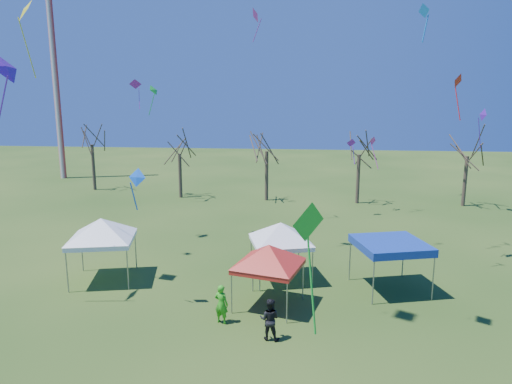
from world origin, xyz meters
TOP-DOWN VIEW (x-y plane):
  - ground at (0.00, 0.00)m, footprint 140.00×140.00m
  - radio_mast at (-28.00, 34.00)m, footprint 0.70×0.70m
  - tree_0 at (-20.85, 27.38)m, footprint 3.83×3.83m
  - tree_1 at (-10.77, 24.65)m, footprint 3.42×3.42m
  - tree_2 at (-2.37, 24.38)m, footprint 3.71×3.71m
  - tree_3 at (6.03, 24.04)m, footprint 3.59×3.59m
  - tree_4 at (15.36, 24.00)m, footprint 3.58×3.58m
  - tent_white_west at (-9.09, 3.97)m, footprint 4.27×4.27m
  - tent_white_mid at (0.11, 5.08)m, footprint 3.91×3.91m
  - tent_red at (-0.23, 1.82)m, footprint 3.74×3.74m
  - tent_blue at (5.57, 4.37)m, footprint 3.94×3.94m
  - person_green at (-2.08, 0.00)m, footprint 0.72×0.59m
  - person_dark at (0.06, -1.12)m, footprint 0.90×0.75m
  - kite_18 at (6.97, 6.86)m, footprint 0.62×0.75m
  - kite_12 at (15.47, 21.70)m, footprint 0.49×1.07m
  - kite_14 at (-11.33, 0.82)m, footprint 1.14×1.62m
  - kite_13 at (-12.20, 22.17)m, footprint 0.99×1.23m
  - kite_11 at (-2.51, 16.75)m, footprint 0.89×1.22m
  - kite_5 at (1.45, -5.84)m, footprint 1.05×1.05m
  - kite_19 at (4.83, 19.11)m, footprint 0.88×0.69m
  - kite_22 at (6.75, 21.00)m, footprint 0.97×1.00m
  - kite_8 at (-11.46, 2.82)m, footprint 1.34×1.38m
  - kite_1 at (-5.95, 1.15)m, footprint 0.89×0.52m
  - kite_17 at (9.45, 8.97)m, footprint 0.82×0.85m
  - kite_2 at (-14.87, 24.86)m, footprint 1.35×1.13m

SIDE VIEW (x-z plane):
  - ground at x=0.00m, z-range 0.00..0.00m
  - person_dark at x=0.06m, z-range 0.00..1.70m
  - person_green at x=-2.08m, z-range 0.00..1.70m
  - tent_blue at x=5.57m, z-range 1.05..3.56m
  - tent_red at x=-0.23m, z-range 1.05..4.46m
  - tent_white_mid at x=0.11m, z-range 1.10..4.69m
  - tent_white_west at x=-9.09m, z-range 1.19..5.05m
  - tree_1 at x=-10.77m, z-range 2.02..9.56m
  - kite_22 at x=6.75m, z-range 4.49..7.28m
  - kite_19 at x=4.83m, z-range 4.91..6.97m
  - kite_1 at x=-5.95m, z-range 5.02..6.95m
  - tree_4 at x=15.36m, z-range 2.12..10.00m
  - tree_3 at x=6.03m, z-range 2.12..10.03m
  - kite_5 at x=1.45m, z-range 4.16..8.00m
  - tree_2 at x=-2.37m, z-range 2.20..10.38m
  - tree_0 at x=-20.85m, z-range 2.27..10.70m
  - kite_12 at x=15.47m, z-range 6.44..9.71m
  - kite_13 at x=-12.20m, z-range 8.80..11.49m
  - kite_17 at x=9.45m, z-range 9.00..11.56m
  - kite_14 at x=-11.33m, z-range 8.64..12.67m
  - kite_2 at x=-14.87m, z-range 9.36..12.17m
  - radio_mast at x=-28.00m, z-range 0.00..25.00m
  - kite_8 at x=-11.46m, z-range 11.50..15.01m
  - kite_18 at x=6.97m, z-range 12.63..14.52m
  - kite_11 at x=-2.51m, z-range 14.05..16.52m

